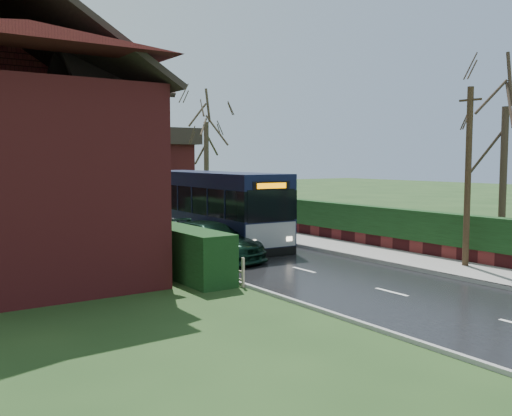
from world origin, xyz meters
TOP-DOWN VIEW (x-y plane):
  - ground at (0.00, 0.00)m, footprint 140.00×140.00m
  - road at (0.00, 10.00)m, footprint 6.00×100.00m
  - pavement at (4.25, 10.00)m, footprint 2.50×100.00m
  - kerb_right at (3.05, 10.00)m, footprint 0.12×100.00m
  - kerb_left at (-3.05, 10.00)m, footprint 0.12×100.00m
  - front_hedge at (-3.90, 5.00)m, footprint 1.20×16.00m
  - picket_fence at (-3.15, 5.00)m, footprint 0.10×16.00m
  - right_wall_hedge at (5.80, 10.00)m, footprint 0.60×50.00m
  - bus at (0.80, 6.04)m, footprint 2.88×10.79m
  - car_silver at (-1.92, 5.06)m, footprint 2.30×4.43m
  - car_green at (-1.60, 1.71)m, footprint 2.98×5.24m
  - car_distant at (2.00, 45.21)m, footprint 2.14×3.89m
  - bus_stop_sign at (3.20, 6.00)m, footprint 0.18×0.43m
  - telegraph_pole at (4.80, -5.00)m, footprint 0.22×0.81m
  - tree_right_near at (8.47, -4.00)m, footprint 3.90×3.90m
  - tree_right_far at (7.00, 17.32)m, footprint 4.72×4.72m

SIDE VIEW (x-z plane):
  - ground at x=0.00m, z-range 0.00..0.00m
  - road at x=0.00m, z-range 0.00..0.02m
  - kerb_left at x=-3.05m, z-range 0.00..0.10m
  - pavement at x=4.25m, z-range 0.00..0.14m
  - kerb_right at x=3.05m, z-range 0.00..0.14m
  - picket_fence at x=-3.15m, z-range 0.00..0.90m
  - car_distant at x=2.00m, z-range 0.00..1.21m
  - car_green at x=-1.60m, z-range 0.00..1.43m
  - car_silver at x=-1.92m, z-range 0.00..1.44m
  - front_hedge at x=-3.90m, z-range 0.00..1.60m
  - right_wall_hedge at x=5.80m, z-range 0.12..1.92m
  - bus at x=0.80m, z-range -0.01..3.24m
  - bus_stop_sign at x=3.20m, z-range 0.46..3.32m
  - telegraph_pole at x=4.80m, z-range 0.04..6.34m
  - tree_right_near at x=8.47m, z-range 2.08..10.50m
  - tree_right_far at x=7.00m, z-range 2.25..11.38m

